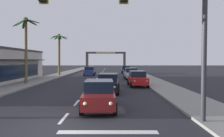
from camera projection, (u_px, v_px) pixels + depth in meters
ground_plane at (56, 127)px, 9.14m from camera, size 220.00×220.00×0.00m
sidewalk_right at (152, 81)px, 29.13m from camera, size 3.20×110.00×0.14m
sidewalk_left at (37, 81)px, 29.11m from camera, size 3.20×110.00×0.14m
lane_markings at (97, 81)px, 29.01m from camera, size 4.28×87.59×0.01m
traffic_signal_mast at (127, 7)px, 9.43m from camera, size 11.17×0.41×7.28m
sedan_lead_at_stop_bar at (99, 94)px, 12.59m from camera, size 2.06×4.49×1.68m
sedan_third_in_queue at (108, 83)px, 18.98m from camera, size 2.09×4.50×1.68m
sedan_oncoming_far at (89, 71)px, 39.95m from camera, size 1.96×4.46×1.68m
sedan_parked_nearest_kerb at (131, 73)px, 32.67m from camera, size 2.06×4.49×1.68m
sedan_parked_mid_kerb at (137, 78)px, 23.72m from camera, size 2.06×4.50×1.68m
sedan_parked_far_kerb at (126, 70)px, 45.99m from camera, size 1.95×4.45×1.68m
palm_left_second at (26, 37)px, 25.24m from camera, size 3.24×3.27×7.90m
palm_left_third at (59, 47)px, 40.15m from camera, size 3.36×3.37×7.77m
town_gateway_arch at (106, 57)px, 81.60m from camera, size 15.07×0.90×6.05m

